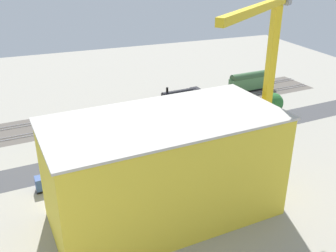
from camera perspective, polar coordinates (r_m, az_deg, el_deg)
ground_plane at (r=95.19m, az=-1.47°, el=-2.18°), size 199.47×199.47×0.00m
rail_bed at (r=112.91m, az=-5.05°, el=2.17°), size 125.43×24.12×0.01m
street_asphalt at (r=92.79m, az=-0.86°, el=-2.92°), size 124.99×18.39×0.01m
track_rails at (r=112.85m, az=-5.05°, el=2.25°), size 124.32×17.72×0.12m
platform_canopy_near at (r=107.39m, az=0.85°, el=3.26°), size 47.53×8.36×4.04m
locomotive at (r=120.68m, az=2.21°, el=4.61°), size 13.94×3.51×4.87m
passenger_coach at (r=131.49m, az=12.16°, el=6.52°), size 16.33×4.15×6.31m
parked_car_0 at (r=98.26m, az=11.17°, el=-1.31°), size 4.83×1.97×1.63m
parked_car_1 at (r=94.88m, az=7.92°, el=-2.01°), size 4.88×2.40×1.66m
parked_car_2 at (r=92.42m, az=4.37°, el=-2.62°), size 4.78×1.96×1.58m
parked_car_3 at (r=90.12m, az=0.23°, el=-3.27°), size 4.58×1.92×1.70m
construction_building at (r=65.47m, az=-0.46°, el=-6.43°), size 39.25×20.92×18.19m
construction_roof_slab at (r=61.21m, az=-0.48°, el=1.06°), size 39.90×21.57×0.40m
tower_crane at (r=71.50m, az=14.01°, el=6.68°), size 24.87×19.93×35.72m
box_truck_0 at (r=79.68m, az=-10.05°, el=-7.00°), size 10.16×3.49×3.23m
box_truck_1 at (r=79.77m, az=-15.79°, el=-7.62°), size 8.69×2.80×3.13m
street_tree_0 at (r=90.03m, az=-13.89°, el=-1.03°), size 6.09×6.09×8.08m
street_tree_1 at (r=109.32m, az=15.17°, el=3.30°), size 5.45×5.45×7.51m
street_tree_2 at (r=91.98m, az=-10.35°, el=0.04°), size 4.62×4.62×7.63m
street_tree_3 at (r=100.06m, az=5.71°, el=2.62°), size 5.68×5.68×8.50m
traffic_light at (r=90.39m, az=-13.72°, el=-1.13°), size 0.50×0.36×7.16m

